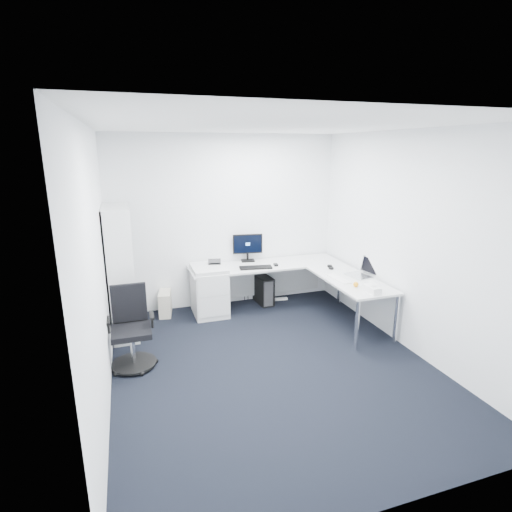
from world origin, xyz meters
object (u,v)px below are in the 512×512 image
object	(u,v)px
bookshelf	(121,272)
monitor	(248,247)
laptop	(359,268)
l_desk	(274,292)
task_chair	(131,329)

from	to	relation	value
bookshelf	monitor	size ratio (longest dim) A/B	3.70
bookshelf	laptop	world-z (taller)	bookshelf
l_desk	monitor	world-z (taller)	monitor
l_desk	laptop	bearing A→B (deg)	-32.64
l_desk	bookshelf	xyz separation A→B (m)	(-2.17, 0.05, 0.53)
l_desk	task_chair	bearing A→B (deg)	-155.86
monitor	laptop	bearing A→B (deg)	-36.84
laptop	bookshelf	bearing A→B (deg)	157.86
bookshelf	task_chair	xyz separation A→B (m)	(0.08, -0.99, -0.40)
laptop	monitor	bearing A→B (deg)	125.48
bookshelf	laptop	distance (m)	3.29
l_desk	bookshelf	size ratio (longest dim) A/B	1.37
bookshelf	monitor	xyz separation A→B (m)	(1.95, 0.55, 0.05)
task_chair	monitor	xyz separation A→B (m)	(1.87, 1.54, 0.46)
monitor	bookshelf	bearing A→B (deg)	-156.22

